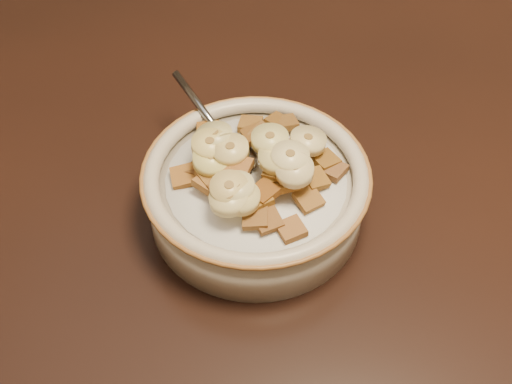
% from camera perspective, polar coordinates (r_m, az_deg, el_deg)
% --- Properties ---
extents(table, '(1.40, 0.90, 0.04)m').
position_cam_1_polar(table, '(0.67, 1.76, 0.02)').
color(table, black).
rests_on(table, floor).
extents(chair, '(0.46, 0.46, 0.93)m').
position_cam_1_polar(chair, '(1.30, 16.76, 10.24)').
color(chair, black).
rests_on(chair, floor).
extents(cereal_bowl, '(0.18, 0.18, 0.04)m').
position_cam_1_polar(cereal_bowl, '(0.61, -0.00, -0.49)').
color(cereal_bowl, beige).
rests_on(cereal_bowl, table).
extents(milk, '(0.15, 0.15, 0.00)m').
position_cam_1_polar(milk, '(0.60, -0.00, 0.89)').
color(milk, white).
rests_on(milk, cereal_bowl).
extents(spoon, '(0.06, 0.05, 0.01)m').
position_cam_1_polar(spoon, '(0.61, -1.53, 2.89)').
color(spoon, gray).
rests_on(spoon, cereal_bowl).
extents(cereal_square_0, '(0.03, 0.03, 0.01)m').
position_cam_1_polar(cereal_square_0, '(0.56, 2.84, -3.00)').
color(cereal_square_0, brown).
rests_on(cereal_square_0, milk).
extents(cereal_square_1, '(0.03, 0.03, 0.01)m').
position_cam_1_polar(cereal_square_1, '(0.57, 0.64, 0.00)').
color(cereal_square_1, brown).
rests_on(cereal_square_1, milk).
extents(cereal_square_2, '(0.03, 0.03, 0.01)m').
position_cam_1_polar(cereal_square_2, '(0.58, 1.63, 1.46)').
color(cereal_square_2, brown).
rests_on(cereal_square_2, milk).
extents(cereal_square_3, '(0.03, 0.03, 0.01)m').
position_cam_1_polar(cereal_square_3, '(0.58, -3.84, 0.75)').
color(cereal_square_3, '#945A27').
rests_on(cereal_square_3, milk).
extents(cereal_square_4, '(0.03, 0.03, 0.01)m').
position_cam_1_polar(cereal_square_4, '(0.58, 4.23, -0.57)').
color(cereal_square_4, brown).
rests_on(cereal_square_4, milk).
extents(cereal_square_5, '(0.03, 0.03, 0.01)m').
position_cam_1_polar(cereal_square_5, '(0.56, 0.17, -0.51)').
color(cereal_square_5, brown).
rests_on(cereal_square_5, milk).
extents(cereal_square_6, '(0.02, 0.02, 0.01)m').
position_cam_1_polar(cereal_square_6, '(0.58, -1.41, 1.99)').
color(cereal_square_6, brown).
rests_on(cereal_square_6, milk).
extents(cereal_square_7, '(0.03, 0.03, 0.01)m').
position_cam_1_polar(cereal_square_7, '(0.56, 0.94, -2.26)').
color(cereal_square_7, brown).
rests_on(cereal_square_7, milk).
extents(cereal_square_8, '(0.03, 0.03, 0.01)m').
position_cam_1_polar(cereal_square_8, '(0.63, -3.84, 4.96)').
color(cereal_square_8, '#8E5117').
rests_on(cereal_square_8, milk).
extents(cereal_square_9, '(0.02, 0.02, 0.01)m').
position_cam_1_polar(cereal_square_9, '(0.63, -0.45, 5.44)').
color(cereal_square_9, olive).
rests_on(cereal_square_9, milk).
extents(cereal_square_10, '(0.03, 0.03, 0.01)m').
position_cam_1_polar(cereal_square_10, '(0.57, -2.69, -0.05)').
color(cereal_square_10, brown).
rests_on(cereal_square_10, milk).
extents(cereal_square_11, '(0.03, 0.03, 0.01)m').
position_cam_1_polar(cereal_square_11, '(0.60, -2.06, 3.48)').
color(cereal_square_11, olive).
rests_on(cereal_square_11, milk).
extents(cereal_square_12, '(0.03, 0.03, 0.01)m').
position_cam_1_polar(cereal_square_12, '(0.60, -5.84, 1.25)').
color(cereal_square_12, brown).
rests_on(cereal_square_12, milk).
extents(cereal_square_13, '(0.02, 0.02, 0.01)m').
position_cam_1_polar(cereal_square_13, '(0.58, 1.75, 1.68)').
color(cereal_square_13, brown).
rests_on(cereal_square_13, milk).
extents(cereal_square_14, '(0.03, 0.03, 0.01)m').
position_cam_1_polar(cereal_square_14, '(0.57, 2.39, 0.74)').
color(cereal_square_14, '#9D6822').
rests_on(cereal_square_14, milk).
extents(cereal_square_15, '(0.03, 0.03, 0.01)m').
position_cam_1_polar(cereal_square_15, '(0.60, 6.17, 1.79)').
color(cereal_square_15, brown).
rests_on(cereal_square_15, milk).
extents(cereal_square_16, '(0.03, 0.03, 0.01)m').
position_cam_1_polar(cereal_square_16, '(0.59, 4.74, 1.06)').
color(cereal_square_16, '#965D1B').
rests_on(cereal_square_16, milk).
extents(cereal_square_17, '(0.03, 0.03, 0.01)m').
position_cam_1_polar(cereal_square_17, '(0.61, 5.57, 2.55)').
color(cereal_square_17, brown).
rests_on(cereal_square_17, milk).
extents(cereal_square_18, '(0.03, 0.03, 0.01)m').
position_cam_1_polar(cereal_square_18, '(0.63, 1.82, 5.58)').
color(cereal_square_18, brown).
rests_on(cereal_square_18, milk).
extents(cereal_square_19, '(0.03, 0.03, 0.01)m').
position_cam_1_polar(cereal_square_19, '(0.61, 3.23, 3.41)').
color(cereal_square_19, brown).
rests_on(cereal_square_19, milk).
extents(cereal_square_20, '(0.03, 0.03, 0.01)m').
position_cam_1_polar(cereal_square_20, '(0.58, -3.64, 1.29)').
color(cereal_square_20, brown).
rests_on(cereal_square_20, milk).
extents(cereal_square_21, '(0.03, 0.03, 0.01)m').
position_cam_1_polar(cereal_square_21, '(0.62, 0.54, 4.55)').
color(cereal_square_21, brown).
rests_on(cereal_square_21, milk).
extents(cereal_square_22, '(0.03, 0.03, 0.01)m').
position_cam_1_polar(cereal_square_22, '(0.62, -0.09, 4.67)').
color(cereal_square_22, brown).
rests_on(cereal_square_22, milk).
extents(cereal_square_23, '(0.03, 0.03, 0.01)m').
position_cam_1_polar(cereal_square_23, '(0.60, 3.28, 3.13)').
color(cereal_square_23, '#986236').
rests_on(cereal_square_23, milk).
extents(cereal_square_24, '(0.03, 0.03, 0.01)m').
position_cam_1_polar(cereal_square_24, '(0.59, 2.72, 2.10)').
color(cereal_square_24, '#9A5A20').
rests_on(cereal_square_24, milk).
extents(cereal_square_25, '(0.02, 0.02, 0.01)m').
position_cam_1_polar(cereal_square_25, '(0.60, -4.45, 1.88)').
color(cereal_square_25, brown).
rests_on(cereal_square_25, milk).
extents(cereal_square_26, '(0.02, 0.02, 0.01)m').
position_cam_1_polar(cereal_square_26, '(0.56, -0.05, -2.06)').
color(cereal_square_26, brown).
rests_on(cereal_square_26, milk).
extents(cereal_square_27, '(0.03, 0.03, 0.01)m').
position_cam_1_polar(cereal_square_27, '(0.63, 2.38, 5.54)').
color(cereal_square_27, brown).
rests_on(cereal_square_27, milk).
extents(banana_slice_0, '(0.04, 0.04, 0.01)m').
position_cam_1_polar(banana_slice_0, '(0.58, -2.07, 3.38)').
color(banana_slice_0, '#FADA98').
rests_on(banana_slice_0, milk).
extents(banana_slice_1, '(0.04, 0.04, 0.01)m').
position_cam_1_polar(banana_slice_1, '(0.55, -2.18, -0.61)').
color(banana_slice_1, '#FFEB96').
rests_on(banana_slice_1, milk).
extents(banana_slice_2, '(0.04, 0.04, 0.01)m').
position_cam_1_polar(banana_slice_2, '(0.59, -3.71, 3.79)').
color(banana_slice_2, '#EECA78').
rests_on(banana_slice_2, milk).
extents(banana_slice_3, '(0.04, 0.04, 0.02)m').
position_cam_1_polar(banana_slice_3, '(0.58, -3.59, 2.60)').
color(banana_slice_3, '#E2D77F').
rests_on(banana_slice_3, milk).
extents(banana_slice_4, '(0.04, 0.04, 0.02)m').
position_cam_1_polar(banana_slice_4, '(0.60, 4.18, 4.10)').
color(banana_slice_4, beige).
rests_on(banana_slice_4, milk).
extents(banana_slice_5, '(0.04, 0.04, 0.02)m').
position_cam_1_polar(banana_slice_5, '(0.57, 3.10, 1.76)').
color(banana_slice_5, beige).
rests_on(banana_slice_5, milk).
extents(banana_slice_6, '(0.04, 0.04, 0.02)m').
position_cam_1_polar(banana_slice_6, '(0.56, -1.64, 0.28)').
color(banana_slice_6, beige).
rests_on(banana_slice_6, milk).
extents(banana_slice_7, '(0.04, 0.04, 0.01)m').
position_cam_1_polar(banana_slice_7, '(0.59, 1.12, 4.23)').
color(banana_slice_7, beige).
rests_on(banana_slice_7, milk).
extents(banana_slice_8, '(0.04, 0.04, 0.01)m').
position_cam_1_polar(banana_slice_8, '(0.57, 2.75, 2.78)').
color(banana_slice_8, '#FFE6AB').
rests_on(banana_slice_8, milk).
extents(banana_slice_9, '(0.04, 0.04, 0.01)m').
position_cam_1_polar(banana_slice_9, '(0.57, 1.70, 2.77)').
color(banana_slice_9, '#CFC089').
rests_on(banana_slice_9, milk).
extents(banana_slice_10, '(0.04, 0.04, 0.02)m').
position_cam_1_polar(banana_slice_10, '(0.56, -2.15, 0.25)').
color(banana_slice_10, '#F6D17B').
rests_on(banana_slice_10, milk).
extents(banana_slice_11, '(0.04, 0.04, 0.02)m').
position_cam_1_polar(banana_slice_11, '(0.60, -3.35, 4.47)').
color(banana_slice_11, '#E4CE84').
rests_on(banana_slice_11, milk).
extents(banana_slice_12, '(0.04, 0.04, 0.01)m').
position_cam_1_polar(banana_slice_12, '(0.56, -1.25, -0.45)').
color(banana_slice_12, tan).
rests_on(banana_slice_12, milk).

